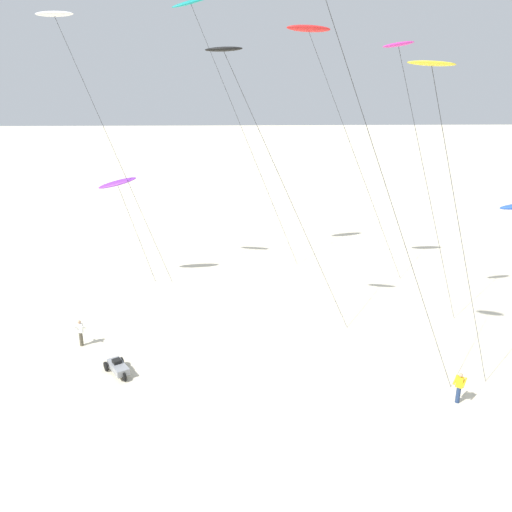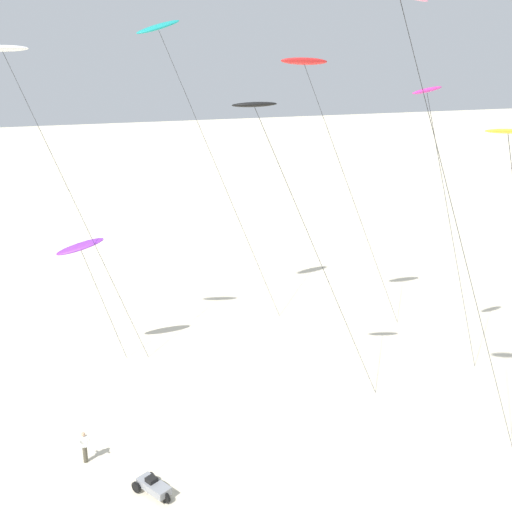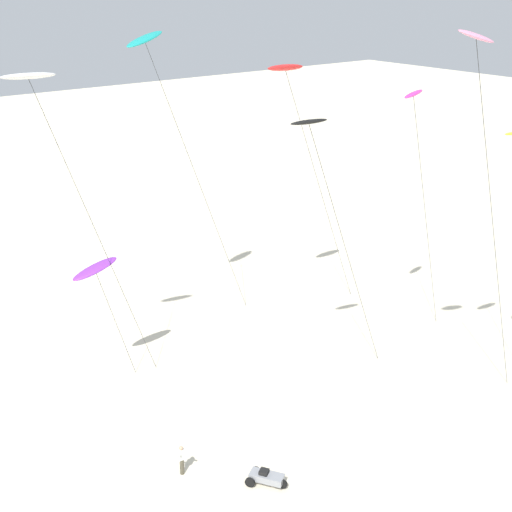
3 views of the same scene
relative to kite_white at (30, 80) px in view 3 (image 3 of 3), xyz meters
The scene contains 10 objects.
ground_plane 28.57m from the kite_white, 47.95° to the right, with size 260.00×260.00×0.00m, color beige.
kite_white is the anchor object (origin of this frame).
kite_pink 21.04m from the kite_white, 46.77° to the right, with size 9.78×1.63×21.65m.
kite_magenta 21.88m from the kite_white, 17.99° to the right, with size 6.41×1.15×17.33m.
kite_black 14.05m from the kite_white, 36.13° to the right, with size 8.68×1.52×16.95m.
kite_red 16.46m from the kite_white, ahead, with size 9.52×1.61×18.58m.
kite_teal 9.29m from the kite_white, 22.51° to the left, with size 9.59×1.77×20.67m.
kite_purple 11.44m from the kite_white, 15.90° to the left, with size 3.73×0.84×8.43m.
kite_flyer_middle 20.27m from the kite_white, 76.62° to the right, with size 0.57×0.54×1.67m.
beach_buggy 22.76m from the kite_white, 67.80° to the right, with size 1.70×2.04×0.82m.
Camera 3 is at (-27.32, -18.81, 23.75)m, focal length 49.92 mm.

